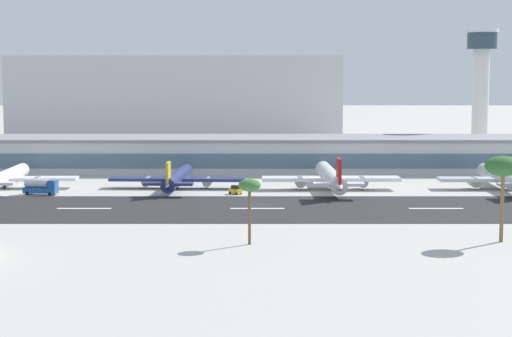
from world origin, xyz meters
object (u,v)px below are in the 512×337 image
(service_baggage_tug_0, at_px, (233,190))
(service_fuel_truck_1, at_px, (38,187))
(terminal_building, at_px, (250,154))
(palm_tree_0, at_px, (500,167))
(distant_hotel_block, at_px, (174,101))
(control_tower, at_px, (478,80))
(airliner_red_tail_gate_2, at_px, (328,178))
(airliner_navy_tail_gate_0, at_px, (1,178))
(palm_tree_1, at_px, (247,188))
(airliner_black_tail_gate_3, at_px, (501,178))
(airliner_gold_tail_gate_1, at_px, (174,178))

(service_baggage_tug_0, distance_m, service_fuel_truck_1, 48.14)
(terminal_building, distance_m, palm_tree_0, 124.68)
(terminal_building, relative_size, distant_hotel_block, 1.56)
(service_baggage_tug_0, relative_size, service_fuel_truck_1, 0.39)
(control_tower, relative_size, airliner_red_tail_gate_2, 0.97)
(airliner_navy_tail_gate_0, xyz_separation_m, palm_tree_1, (64.57, -74.65, 7.18))
(service_fuel_truck_1, bearing_deg, palm_tree_1, -39.30)
(airliner_black_tail_gate_3, bearing_deg, airliner_gold_tail_gate_1, 89.90)
(airliner_red_tail_gate_2, bearing_deg, airliner_gold_tail_gate_1, 85.74)
(terminal_building, bearing_deg, palm_tree_0, -69.16)
(airliner_red_tail_gate_2, bearing_deg, airliner_navy_tail_gate_0, 87.34)
(palm_tree_0, bearing_deg, airliner_navy_tail_gate_0, 146.37)
(distant_hotel_block, relative_size, palm_tree_1, 12.25)
(terminal_building, height_order, palm_tree_1, palm_tree_1)
(airliner_red_tail_gate_2, relative_size, palm_tree_0, 3.09)
(airliner_black_tail_gate_3, bearing_deg, palm_tree_0, 164.81)
(control_tower, bearing_deg, distant_hotel_block, 149.97)
(airliner_gold_tail_gate_1, height_order, service_fuel_truck_1, airliner_gold_tail_gate_1)
(airliner_red_tail_gate_2, distance_m, palm_tree_0, 74.46)
(distant_hotel_block, distance_m, service_fuel_truck_1, 160.64)
(airliner_gold_tail_gate_1, distance_m, palm_tree_1, 77.24)
(service_fuel_truck_1, bearing_deg, airliner_gold_tail_gate_1, 30.49)
(control_tower, distance_m, airliner_gold_tail_gate_1, 131.43)
(control_tower, bearing_deg, airliner_gold_tail_gate_1, -140.86)
(airliner_navy_tail_gate_0, relative_size, service_baggage_tug_0, 12.23)
(terminal_building, relative_size, service_fuel_truck_1, 24.65)
(terminal_building, xyz_separation_m, airliner_red_tail_gate_2, (20.44, -46.47, -2.14))
(distant_hotel_block, distance_m, airliner_red_tail_gate_2, 159.55)
(airliner_red_tail_gate_2, xyz_separation_m, palm_tree_1, (-20.52, -72.02, 6.82))
(distant_hotel_block, bearing_deg, terminal_building, -72.15)
(palm_tree_1, bearing_deg, distant_hotel_block, 98.50)
(control_tower, bearing_deg, service_baggage_tug_0, -132.64)
(airliner_navy_tail_gate_0, distance_m, service_baggage_tug_0, 61.52)
(control_tower, relative_size, airliner_gold_tail_gate_1, 1.12)
(distant_hotel_block, relative_size, service_fuel_truck_1, 15.84)
(airliner_navy_tail_gate_0, bearing_deg, airliner_red_tail_gate_2, -93.64)
(airliner_gold_tail_gate_1, xyz_separation_m, airliner_red_tail_gate_2, (40.01, -2.36, 0.43))
(terminal_building, distance_m, airliner_black_tail_gate_3, 79.75)
(palm_tree_0, bearing_deg, palm_tree_1, -177.16)
(airliner_red_tail_gate_2, distance_m, airliner_black_tail_gate_3, 44.57)
(distant_hotel_block, height_order, airliner_black_tail_gate_3, distant_hotel_block)
(service_fuel_truck_1, distance_m, palm_tree_0, 114.50)
(airliner_navy_tail_gate_0, bearing_deg, distant_hotel_block, -13.97)
(airliner_red_tail_gate_2, bearing_deg, service_fuel_truck_1, 96.31)
(distant_hotel_block, distance_m, palm_tree_0, 232.61)
(airliner_black_tail_gate_3, distance_m, service_baggage_tug_0, 69.62)
(service_baggage_tug_0, bearing_deg, distant_hotel_block, -36.14)
(airliner_red_tail_gate_2, xyz_separation_m, service_baggage_tug_0, (-24.52, -8.04, -2.09))
(airliner_red_tail_gate_2, relative_size, palm_tree_1, 4.12)
(airliner_red_tail_gate_2, bearing_deg, terminal_building, 22.86)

